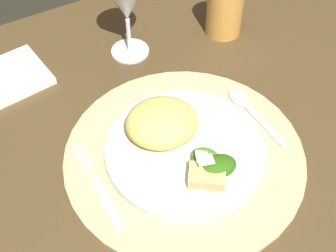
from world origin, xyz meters
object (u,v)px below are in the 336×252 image
at_px(wine_glass, 126,1).
at_px(dinner_plate, 185,150).
at_px(napkin, 11,77).
at_px(fork, 100,190).
at_px(amber_tumbler, 225,8).
at_px(dining_table, 184,179).
at_px(spoon, 247,107).

bearing_deg(wine_glass, dinner_plate, -98.88).
bearing_deg(wine_glass, napkin, 169.39).
height_order(fork, amber_tumbler, amber_tumbler).
bearing_deg(fork, dining_table, 12.33).
relative_size(dinner_plate, spoon, 1.72).
xyz_separation_m(dinner_plate, napkin, (-0.18, 0.30, -0.01)).
xyz_separation_m(dinner_plate, wine_glass, (0.04, 0.26, 0.10)).
bearing_deg(spoon, dining_table, 173.91).
height_order(dinner_plate, napkin, dinner_plate).
bearing_deg(napkin, amber_tumbler, -10.73).
xyz_separation_m(dining_table, wine_glass, (0.01, 0.22, 0.25)).
xyz_separation_m(spoon, wine_glass, (-0.10, 0.23, 0.10)).
bearing_deg(spoon, fork, -174.94).
bearing_deg(spoon, wine_glass, 113.09).
xyz_separation_m(dining_table, napkin, (-0.21, 0.26, 0.14)).
bearing_deg(dining_table, wine_glass, 86.75).
height_order(dining_table, wine_glass, wine_glass).
distance_m(fork, napkin, 0.30).
xyz_separation_m(fork, wine_glass, (0.18, 0.26, 0.10)).
xyz_separation_m(dining_table, dinner_plate, (-0.03, -0.04, 0.15)).
relative_size(dinner_plate, amber_tumbler, 2.29).
distance_m(dining_table, fork, 0.23).
relative_size(dining_table, fork, 8.35).
bearing_deg(wine_glass, fork, -125.00).
distance_m(fork, amber_tumbler, 0.44).
bearing_deg(fork, spoon, 5.06).
xyz_separation_m(wine_glass, amber_tumbler, (0.19, -0.04, -0.06)).
distance_m(dinner_plate, spoon, 0.14).
distance_m(dinner_plate, wine_glass, 0.28).
distance_m(spoon, napkin, 0.42).
bearing_deg(amber_tumbler, fork, -148.96).
height_order(fork, wine_glass, wine_glass).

